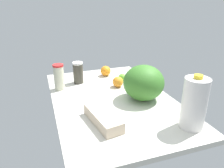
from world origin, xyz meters
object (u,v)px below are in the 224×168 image
Objects in this scene: egg_carton at (103,118)px; milk_jug at (194,103)px; shaker_bottle at (78,73)px; watermelon at (144,83)px; tumbler_cup at (59,77)px; orange_loose at (106,71)px; orange_far_back at (118,82)px; lime_beside_bowl at (122,78)px.

egg_carton is 1.00× the size of milk_jug.
shaker_bottle is at bearing -151.40° from milk_jug.
watermelon is 1.40× the size of tumbler_cup.
milk_jug is 3.36× the size of orange_loose.
shaker_bottle is 0.58× the size of egg_carton.
orange_loose is at bearing 112.82° from tumbler_cup.
egg_carton is (61.50, 1.31, -5.29)cm from shaker_bottle.
tumbler_cup is at bearing -172.20° from egg_carton.
milk_jug reaches higher than egg_carton.
orange_loose reaches higher than orange_far_back.
milk_jug is 3.63× the size of orange_far_back.
orange_far_back is (-44.06, 24.76, 0.89)cm from egg_carton.
shaker_bottle is at bearing -71.05° from orange_loose.
orange_far_back reaches higher than egg_carton.
egg_carton is 62.27cm from lime_beside_bowl.
tumbler_cup is at bearing -61.32° from shaker_bottle.
milk_jug is 72.95cm from lime_beside_bowl.
orange_far_back is at bearing 77.47° from tumbler_cup.
egg_carton is 46.97cm from milk_jug.
egg_carton is at bearing 1.22° from shaker_bottle.
watermelon reaches higher than orange_far_back.
orange_loose is at bearing -168.99° from watermelon.
lime_beside_bowl is 0.73× the size of orange_loose.
lime_beside_bowl reaches higher than egg_carton.
shaker_bottle is at bearing -123.78° from orange_far_back.
orange_far_back is at bearing 3.04° from orange_loose.
watermelon is 38.83cm from milk_jug.
milk_jug reaches higher than tumbler_cup.
milk_jug is at bearing 28.60° from shaker_bottle.
egg_carton is 4.62× the size of lime_beside_bowl.
egg_carton is (19.66, -33.17, -8.34)cm from watermelon.
watermelon reaches higher than tumbler_cup.
tumbler_cup is at bearing -67.18° from orange_loose.
shaker_bottle reaches higher than orange_loose.
shaker_bottle is at bearing -140.51° from watermelon.
shaker_bottle is 0.63× the size of watermelon.
orange_far_back is at bearing -37.66° from lime_beside_bowl.
tumbler_cup is at bearing -124.07° from watermelon.
orange_loose is at bearing 152.16° from egg_carton.
watermelon is 26.86cm from orange_far_back.
lime_beside_bowl is at bearing 90.25° from tumbler_cup.
milk_jug is 90.49cm from orange_loose.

